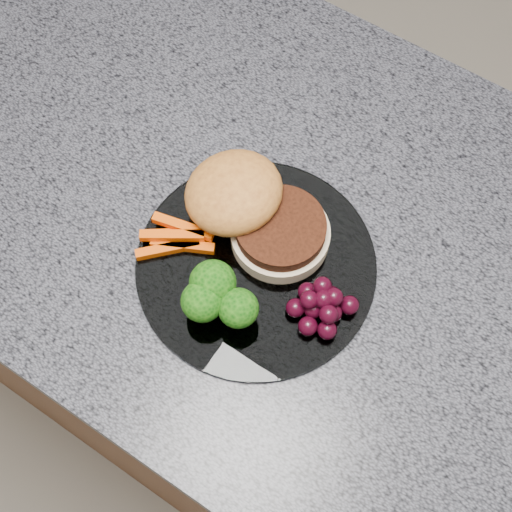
{
  "coord_description": "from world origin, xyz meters",
  "views": [
    {
      "loc": [
        0.17,
        -0.33,
        1.6
      ],
      "look_at": [
        0.0,
        -0.07,
        0.93
      ],
      "focal_mm": 50.0,
      "sensor_mm": 36.0,
      "label": 1
    }
  ],
  "objects": [
    {
      "name": "island_cabinet",
      "position": [
        0.0,
        0.0,
        0.43
      ],
      "size": [
        1.2,
        0.6,
        0.86
      ],
      "primitive_type": "cube",
      "color": "brown",
      "rests_on": "ground"
    },
    {
      "name": "countertop",
      "position": [
        0.0,
        0.0,
        0.88
      ],
      "size": [
        1.2,
        0.6,
        0.04
      ],
      "primitive_type": "cube",
      "color": "#54545F",
      "rests_on": "island_cabinet"
    },
    {
      "name": "plate",
      "position": [
        0.0,
        -0.07,
        0.9
      ],
      "size": [
        0.26,
        0.26,
        0.01
      ],
      "primitive_type": "cylinder",
      "color": "white",
      "rests_on": "countertop"
    },
    {
      "name": "burger",
      "position": [
        -0.03,
        -0.03,
        0.93
      ],
      "size": [
        0.18,
        0.12,
        0.06
      ],
      "rotation": [
        0.0,
        0.0,
        0.09
      ],
      "color": "beige",
      "rests_on": "plate"
    },
    {
      "name": "carrot_sticks",
      "position": [
        -0.08,
        -0.09,
        0.91
      ],
      "size": [
        0.08,
        0.08,
        0.02
      ],
      "rotation": [
        0.0,
        0.0,
        0.32
      ],
      "color": "#E54D03",
      "rests_on": "plate"
    },
    {
      "name": "broccoli",
      "position": [
        -0.0,
        -0.13,
        0.94
      ],
      "size": [
        0.08,
        0.07,
        0.06
      ],
      "rotation": [
        0.0,
        0.0,
        -0.42
      ],
      "color": "olive",
      "rests_on": "plate"
    },
    {
      "name": "grape_bunch",
      "position": [
        0.09,
        -0.08,
        0.92
      ],
      "size": [
        0.07,
        0.06,
        0.04
      ],
      "rotation": [
        0.0,
        0.0,
        0.16
      ],
      "color": "black",
      "rests_on": "plate"
    }
  ]
}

